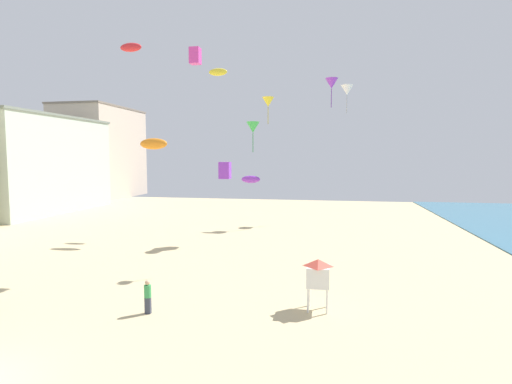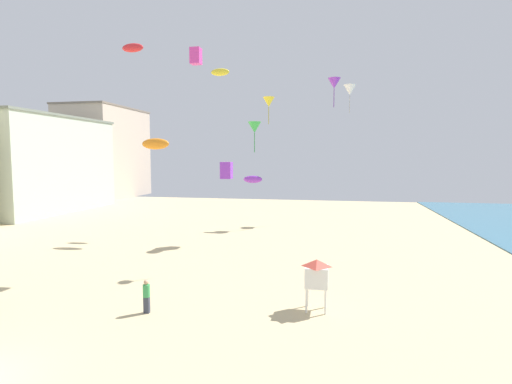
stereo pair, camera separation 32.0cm
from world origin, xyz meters
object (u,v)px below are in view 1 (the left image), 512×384
(kite_magenta_box, at_px, (195,56))
(kite_yellow_parafoil, at_px, (218,72))
(lifeguard_stand, at_px, (318,273))
(kite_flyer, at_px, (148,295))
(kite_white_delta, at_px, (347,90))
(kite_purple_box, at_px, (225,170))
(kite_purple_delta, at_px, (332,84))
(kite_purple_parafoil, at_px, (251,179))
(kite_yellow_delta, at_px, (268,102))
(kite_green_delta, at_px, (253,127))
(kite_red_parafoil, at_px, (131,47))
(kite_orange_parafoil, at_px, (154,144))

(kite_magenta_box, height_order, kite_yellow_parafoil, kite_yellow_parafoil)
(lifeguard_stand, height_order, kite_yellow_parafoil, kite_yellow_parafoil)
(kite_flyer, xyz_separation_m, kite_yellow_parafoil, (-2.62, 22.06, 15.12))
(kite_white_delta, relative_size, kite_purple_box, 2.28)
(kite_purple_delta, xyz_separation_m, kite_purple_parafoil, (-8.13, -6.45, -10.67))
(kite_flyer, height_order, lifeguard_stand, lifeguard_stand)
(kite_magenta_box, relative_size, kite_purple_box, 0.73)
(kite_purple_delta, xyz_separation_m, kite_yellow_parafoil, (-11.23, -7.64, 0.14))
(kite_magenta_box, relative_size, kite_purple_parafoil, 0.55)
(kite_yellow_parafoil, relative_size, kite_purple_box, 1.29)
(kite_yellow_delta, xyz_separation_m, kite_purple_box, (-4.73, 6.00, -4.98))
(kite_purple_parafoil, bearing_deg, kite_white_delta, 42.56)
(kite_magenta_box, bearing_deg, kite_green_delta, 74.18)
(kite_purple_delta, bearing_deg, kite_yellow_parafoil, -145.78)
(kite_yellow_parafoil, xyz_separation_m, kite_purple_box, (2.14, -5.62, -9.66))
(kite_magenta_box, distance_m, kite_yellow_parafoil, 13.26)
(kite_purple_delta, height_order, kite_purple_box, kite_purple_delta)
(kite_red_parafoil, bearing_deg, kite_magenta_box, -33.12)
(kite_yellow_parafoil, bearing_deg, kite_purple_box, -69.18)
(kite_green_delta, bearing_deg, kite_white_delta, 60.01)
(kite_orange_parafoil, bearing_deg, kite_red_parafoil, -106.22)
(lifeguard_stand, height_order, kite_green_delta, kite_green_delta)
(kite_green_delta, xyz_separation_m, kite_purple_delta, (6.79, 12.25, 5.75))
(kite_green_delta, height_order, kite_yellow_delta, kite_yellow_delta)
(kite_magenta_box, bearing_deg, lifeguard_stand, -39.64)
(kite_flyer, bearing_deg, kite_purple_box, -116.24)
(kite_white_delta, distance_m, kite_yellow_parafoil, 16.68)
(lifeguard_stand, height_order, kite_red_parafoil, kite_red_parafoil)
(kite_green_delta, bearing_deg, kite_flyer, -95.96)
(kite_magenta_box, bearing_deg, kite_flyer, -86.50)
(kite_magenta_box, height_order, kite_yellow_delta, kite_magenta_box)
(kite_purple_delta, bearing_deg, kite_purple_box, -124.45)
(kite_orange_parafoil, bearing_deg, kite_purple_parafoil, 44.02)
(kite_purple_box, bearing_deg, lifeguard_stand, -59.53)
(kite_purple_delta, bearing_deg, kite_red_parafoil, -135.41)
(kite_white_delta, distance_m, kite_orange_parafoil, 24.81)
(kite_purple_box, distance_m, kite_purple_parafoil, 6.97)
(kite_flyer, relative_size, kite_yellow_parafoil, 0.86)
(kite_yellow_parafoil, xyz_separation_m, kite_purple_parafoil, (3.10, 1.18, -10.81))
(kite_green_delta, height_order, kite_white_delta, kite_white_delta)
(kite_magenta_box, distance_m, kite_purple_parafoil, 16.90)
(kite_magenta_box, xyz_separation_m, kite_yellow_delta, (4.79, 1.38, -3.02))
(kite_green_delta, distance_m, kite_purple_parafoil, 7.72)
(kite_yellow_delta, height_order, kite_white_delta, kite_white_delta)
(lifeguard_stand, bearing_deg, kite_orange_parafoil, 117.01)
(lifeguard_stand, xyz_separation_m, kite_orange_parafoil, (-14.98, 14.13, 6.88))
(lifeguard_stand, xyz_separation_m, kite_yellow_parafoil, (-10.66, 20.11, 14.20))
(kite_flyer, relative_size, kite_white_delta, 0.49)
(kite_purple_delta, bearing_deg, kite_green_delta, -118.98)
(kite_yellow_delta, relative_size, kite_red_parafoil, 1.00)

